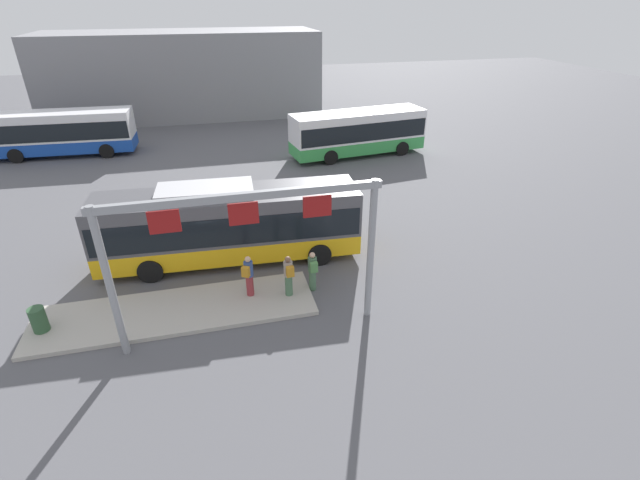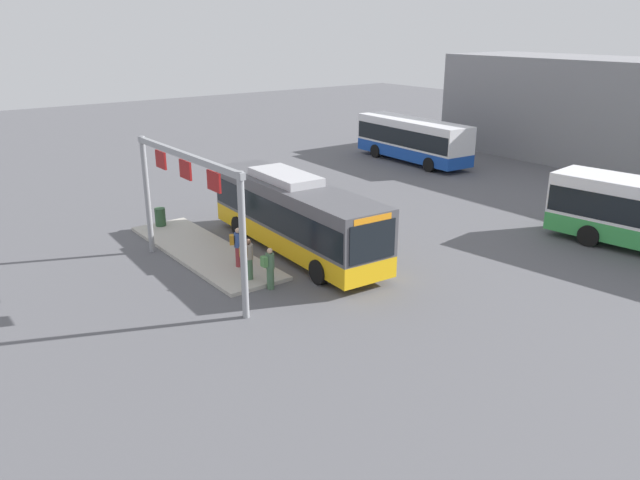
{
  "view_description": "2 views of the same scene",
  "coord_description": "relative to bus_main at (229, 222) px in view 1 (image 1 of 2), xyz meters",
  "views": [
    {
      "loc": [
        -0.51,
        -17.74,
        10.27
      ],
      "look_at": [
        3.51,
        -1.79,
        1.41
      ],
      "focal_mm": 25.64,
      "sensor_mm": 36.0,
      "label": 1
    },
    {
      "loc": [
        21.61,
        -14.88,
        9.69
      ],
      "look_at": [
        2.87,
        -0.79,
        1.5
      ],
      "focal_mm": 34.84,
      "sensor_mm": 36.0,
      "label": 2
    }
  ],
  "objects": [
    {
      "name": "bus_background_left",
      "position": [
        -10.54,
        17.8,
        -0.03
      ],
      "size": [
        10.0,
        3.06,
        3.1
      ],
      "rotation": [
        0.0,
        0.0,
        -0.05
      ],
      "color": "#1947AD",
      "rests_on": "ground"
    },
    {
      "name": "person_waiting_near",
      "position": [
        2.87,
        -3.2,
        -0.92
      ],
      "size": [
        0.34,
        0.52,
        1.67
      ],
      "rotation": [
        0.0,
        0.0,
        1.56
      ],
      "color": "#476B4C",
      "rests_on": "ground"
    },
    {
      "name": "bus_background_right",
      "position": [
        9.93,
        12.68,
        -0.04
      ],
      "size": [
        9.8,
        3.73,
        3.1
      ],
      "rotation": [
        0.0,
        0.0,
        0.13
      ],
      "color": "green",
      "rests_on": "ground"
    },
    {
      "name": "platform_sign_gantry",
      "position": [
        0.3,
        -5.19,
        1.91
      ],
      "size": [
        8.65,
        0.24,
        5.2
      ],
      "color": "gray",
      "rests_on": "ground"
    },
    {
      "name": "station_building",
      "position": [
        -1.83,
        28.65,
        1.89
      ],
      "size": [
        24.41,
        8.0,
        7.4
      ],
      "primitive_type": "cube",
      "color": "gray",
      "rests_on": "ground"
    },
    {
      "name": "person_boarding",
      "position": [
        1.87,
        -3.54,
        -0.76
      ],
      "size": [
        0.37,
        0.55,
        1.67
      ],
      "rotation": [
        0.0,
        0.0,
        1.67
      ],
      "color": "#476B4C",
      "rests_on": "platform_curb"
    },
    {
      "name": "person_waiting_mid",
      "position": [
        0.42,
        -3.18,
        -0.76
      ],
      "size": [
        0.52,
        0.61,
        1.67
      ],
      "rotation": [
        0.0,
        0.0,
        1.07
      ],
      "color": "maroon",
      "rests_on": "platform_curb"
    },
    {
      "name": "trash_bin",
      "position": [
        -6.71,
        -3.53,
        -1.2
      ],
      "size": [
        0.52,
        0.52,
        0.9
      ],
      "primitive_type": "cylinder",
      "color": "#2D5133",
      "rests_on": "platform_curb"
    },
    {
      "name": "ground_plane",
      "position": [
        0.01,
        -0.0,
        -1.81
      ],
      "size": [
        120.0,
        120.0,
        0.0
      ],
      "primitive_type": "plane",
      "color": "#56565B"
    },
    {
      "name": "bus_main",
      "position": [
        0.0,
        0.0,
        0.0
      ],
      "size": [
        11.06,
        3.14,
        3.46
      ],
      "rotation": [
        0.0,
        0.0,
        -0.05
      ],
      "color": "#EAAD14",
      "rests_on": "ground"
    },
    {
      "name": "platform_curb",
      "position": [
        -2.29,
        -3.43,
        -1.73
      ],
      "size": [
        10.0,
        2.8,
        0.16
      ],
      "primitive_type": "cube",
      "color": "#B2ADA3",
      "rests_on": "ground"
    }
  ]
}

